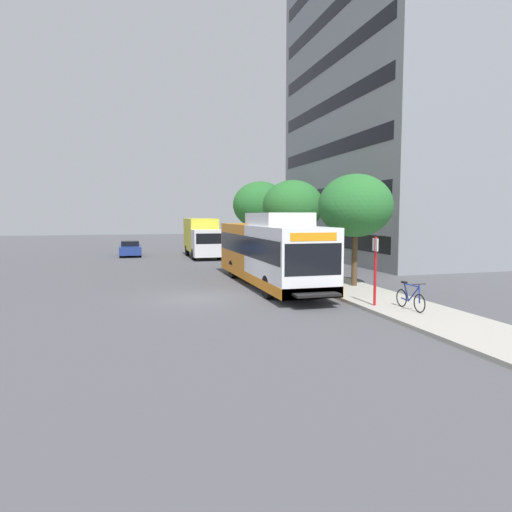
% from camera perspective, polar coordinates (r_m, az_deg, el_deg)
% --- Properties ---
extents(ground_plane, '(120.00, 120.00, 0.00)m').
position_cam_1_polar(ground_plane, '(27.66, -9.36, -2.35)').
color(ground_plane, '#4C4C51').
extents(sidewalk_curb, '(3.00, 56.00, 0.14)m').
position_cam_1_polar(sidewalk_curb, '(27.37, 5.84, -2.24)').
color(sidewalk_curb, '#A8A399').
rests_on(sidewalk_curb, ground).
extents(transit_bus, '(2.58, 12.25, 3.65)m').
position_cam_1_polar(transit_bus, '(23.10, 1.65, 0.51)').
color(transit_bus, white).
rests_on(transit_bus, ground).
extents(bus_stop_sign_pole, '(0.10, 0.36, 2.60)m').
position_cam_1_polar(bus_stop_sign_pole, '(17.87, 14.52, -1.17)').
color(bus_stop_sign_pole, red).
rests_on(bus_stop_sign_pole, sidewalk_curb).
extents(bicycle_parked, '(0.52, 1.76, 1.02)m').
position_cam_1_polar(bicycle_parked, '(17.59, 18.53, -4.95)').
color(bicycle_parked, black).
rests_on(bicycle_parked, sidewalk_curb).
extents(street_tree_near_stop, '(3.54, 3.54, 5.36)m').
position_cam_1_polar(street_tree_near_stop, '(22.67, 12.18, 6.08)').
color(street_tree_near_stop, '#4C3823').
rests_on(street_tree_near_stop, sidewalk_curb).
extents(street_tree_mid_block, '(4.08, 4.08, 5.75)m').
position_cam_1_polar(street_tree_mid_block, '(31.34, 4.58, 6.16)').
color(street_tree_mid_block, '#4C3823').
rests_on(street_tree_mid_block, sidewalk_curb).
extents(street_tree_far_block, '(4.73, 4.73, 6.30)m').
position_cam_1_polar(street_tree_far_block, '(40.10, 0.53, 6.33)').
color(street_tree_far_block, '#4C3823').
rests_on(street_tree_far_block, sidewalk_curb).
extents(parked_car_far_lane, '(1.80, 4.50, 1.33)m').
position_cam_1_polar(parked_car_far_lane, '(41.61, -15.29, 0.93)').
color(parked_car_far_lane, navy).
rests_on(parked_car_far_lane, ground).
extents(box_truck_background, '(2.32, 7.01, 3.25)m').
position_cam_1_polar(box_truck_background, '(38.92, -6.68, 2.39)').
color(box_truck_background, silver).
rests_on(box_truck_background, ground).
extents(apartment_tower_backdrop, '(10.81, 20.08, 37.57)m').
position_cam_1_polar(apartment_tower_backdrop, '(42.23, 16.52, 26.03)').
color(apartment_tower_backdrop, gray).
rests_on(apartment_tower_backdrop, ground).
extents(lattice_comm_tower, '(1.10, 1.10, 28.12)m').
position_cam_1_polar(lattice_comm_tower, '(52.80, 5.41, 11.35)').
color(lattice_comm_tower, '#B7B7BC').
rests_on(lattice_comm_tower, ground).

